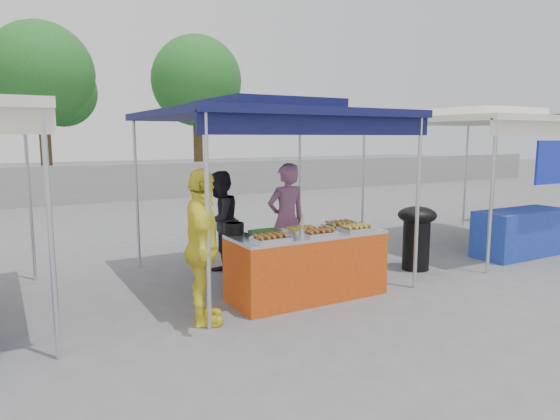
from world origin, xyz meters
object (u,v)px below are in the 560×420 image
helper_man (220,220)px  wok_burner (417,232)px  vendor_woman (286,220)px  cooking_pot (234,229)px  customer_person (202,248)px  vendor_table (307,265)px

helper_man → wok_burner: bearing=118.7°
wok_burner → vendor_woman: 2.08m
cooking_pot → vendor_woman: bearing=29.5°
vendor_woman → helper_man: bearing=-51.3°
cooking_pot → helper_man: 1.58m
customer_person → helper_man: bearing=-9.0°
vendor_woman → helper_man: (-0.69, 0.87, -0.07)m
vendor_table → helper_man: size_ratio=1.30×
wok_burner → cooking_pot: bearing=158.8°
vendor_table → helper_man: 1.93m
vendor_table → cooking_pot: 1.06m
cooking_pot → vendor_woman: vendor_woman is taller
vendor_table → cooking_pot: bearing=158.2°
vendor_table → wok_burner: (2.22, 0.31, 0.17)m
vendor_woman → customer_person: customer_person is taller
cooking_pot → wok_burner: 3.10m
customer_person → vendor_table: bearing=-63.3°
vendor_woman → customer_person: size_ratio=0.98×
cooking_pot → wok_burner: wok_burner is taller
vendor_table → vendor_woman: vendor_woman is taller
vendor_table → vendor_woman: bearing=74.6°
helper_man → customer_person: (-1.08, -2.07, 0.09)m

